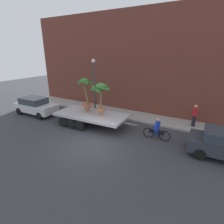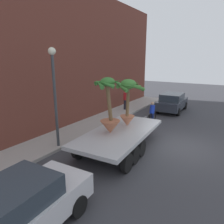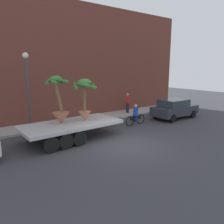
# 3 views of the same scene
# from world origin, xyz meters

# --- Properties ---
(ground_plane) EXTENTS (60.00, 60.00, 0.00)m
(ground_plane) POSITION_xyz_m (0.00, 0.00, 0.00)
(ground_plane) COLOR #38383D
(sidewalk) EXTENTS (24.00, 2.20, 0.15)m
(sidewalk) POSITION_xyz_m (0.00, 6.10, 0.07)
(sidewalk) COLOR #A39E99
(sidewalk) RESTS_ON ground
(building_facade) EXTENTS (24.00, 1.20, 9.09)m
(building_facade) POSITION_xyz_m (0.00, 7.80, 4.54)
(building_facade) COLOR brown
(building_facade) RESTS_ON ground
(flatbed_trailer) EXTENTS (6.72, 2.88, 0.98)m
(flatbed_trailer) POSITION_xyz_m (-2.16, 2.54, 0.77)
(flatbed_trailer) COLOR #B7BABF
(flatbed_trailer) RESTS_ON ground
(potted_palm_rear) EXTENTS (1.57, 1.55, 2.49)m
(potted_palm_rear) POSITION_xyz_m (-1.01, 2.62, 2.50)
(potted_palm_rear) COLOR #C17251
(potted_palm_rear) RESTS_ON flatbed_trailer
(potted_palm_middle) EXTENTS (1.34, 1.28, 2.69)m
(potted_palm_middle) POSITION_xyz_m (-2.51, 2.81, 2.11)
(potted_palm_middle) COLOR #B26647
(potted_palm_middle) RESTS_ON flatbed_trailer
(cyclist) EXTENTS (1.84, 0.36, 1.54)m
(cyclist) POSITION_xyz_m (3.26, 2.86, 0.67)
(cyclist) COLOR black
(cyclist) RESTS_ON ground
(parked_car) EXTENTS (4.11, 2.00, 1.58)m
(parked_car) POSITION_xyz_m (7.25, 2.56, 0.83)
(parked_car) COLOR #2D333D
(parked_car) RESTS_ON ground
(pedestrian_near_gate) EXTENTS (0.36, 0.36, 1.71)m
(pedestrian_near_gate) POSITION_xyz_m (5.18, 6.06, 1.04)
(pedestrian_near_gate) COLOR black
(pedestrian_near_gate) RESTS_ON sidewalk
(street_lamp) EXTENTS (0.36, 0.36, 4.83)m
(street_lamp) POSITION_xyz_m (-3.49, 5.30, 3.23)
(street_lamp) COLOR #383D42
(street_lamp) RESTS_ON sidewalk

